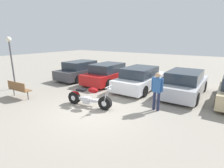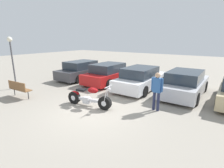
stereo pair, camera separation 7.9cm
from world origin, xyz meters
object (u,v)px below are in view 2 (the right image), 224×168
at_px(parked_car_silver, 185,84).
at_px(park_bench, 19,88).
at_px(parked_car_dark_grey, 83,70).
at_px(lamp_post, 11,52).
at_px(parked_car_white, 141,79).
at_px(person_standing, 157,88).
at_px(motorcycle, 88,98).
at_px(parked_car_red, 109,74).

height_order(parked_car_silver, park_bench, parked_car_silver).
distance_m(parked_car_dark_grey, lamp_post, 5.00).
xyz_separation_m(parked_car_white, person_standing, (2.04, -2.71, 0.35)).
bearing_deg(motorcycle, lamp_post, -175.97).
xyz_separation_m(park_bench, person_standing, (6.58, 2.52, 0.46)).
height_order(parked_car_silver, person_standing, person_standing).
bearing_deg(parked_car_red, parked_car_dark_grey, -177.99).
distance_m(motorcycle, parked_car_silver, 5.38).
bearing_deg(parked_car_dark_grey, park_bench, -84.30).
distance_m(motorcycle, parked_car_red, 4.59).
bearing_deg(person_standing, parked_car_dark_grey, 158.54).
bearing_deg(motorcycle, parked_car_red, 113.45).
height_order(parked_car_dark_grey, lamp_post, lamp_post).
relative_size(parked_car_dark_grey, parked_car_white, 1.00).
height_order(parked_car_red, lamp_post, lamp_post).
xyz_separation_m(parked_car_red, park_bench, (-2.01, -5.40, -0.10)).
relative_size(parked_car_silver, park_bench, 2.98).
bearing_deg(parked_car_dark_grey, lamp_post, -107.16).
xyz_separation_m(parked_car_dark_grey, parked_car_silver, (7.61, 0.17, 0.00)).
relative_size(motorcycle, lamp_post, 0.72).
bearing_deg(motorcycle, parked_car_dark_grey, 136.65).
relative_size(parked_car_white, person_standing, 2.60).
relative_size(parked_car_white, park_bench, 2.98).
height_order(motorcycle, park_bench, motorcycle).
bearing_deg(parked_car_dark_grey, person_standing, -21.46).
bearing_deg(lamp_post, person_standing, 11.49).
height_order(motorcycle, person_standing, person_standing).
distance_m(parked_car_red, lamp_post, 6.27).
relative_size(park_bench, lamp_post, 0.46).
distance_m(parked_car_red, parked_car_white, 2.54).
relative_size(lamp_post, person_standing, 1.88).
distance_m(motorcycle, lamp_post, 6.06).
relative_size(parked_car_white, lamp_post, 1.38).
xyz_separation_m(parked_car_red, lamp_post, (-3.93, -4.61, 1.63)).
height_order(parked_car_white, lamp_post, lamp_post).
xyz_separation_m(parked_car_silver, park_bench, (-7.08, -5.49, -0.10)).
height_order(park_bench, lamp_post, lamp_post).
distance_m(lamp_post, person_standing, 8.77).
bearing_deg(motorcycle, parked_car_white, 80.00).
bearing_deg(parked_car_white, parked_car_dark_grey, 179.03).
distance_m(parked_car_dark_grey, parked_car_white, 5.07).
height_order(parked_car_dark_grey, parked_car_white, same).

